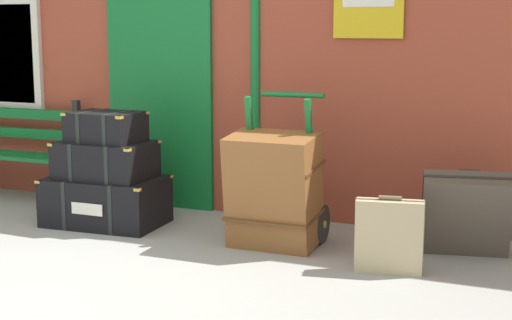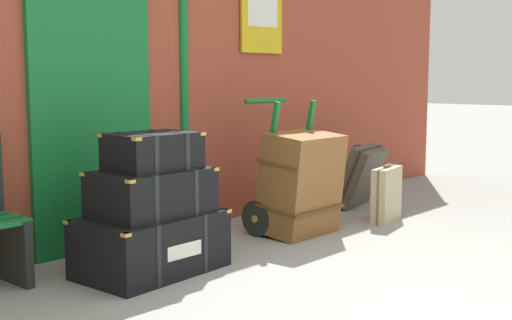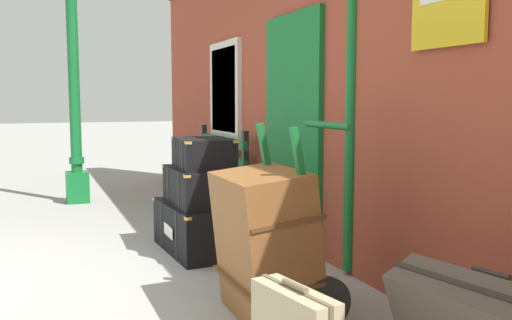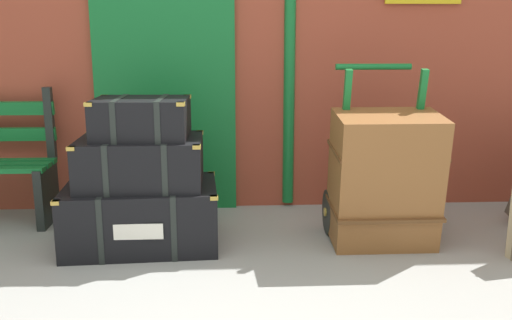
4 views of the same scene
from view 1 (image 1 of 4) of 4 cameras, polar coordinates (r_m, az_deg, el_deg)
ground_plane at (r=5.43m, az=-16.01°, el=-9.11°), size 60.00×60.00×0.00m
brick_facade at (r=7.34m, az=-3.88°, el=8.85°), size 10.40×0.35×3.20m
platform_bench at (r=8.22m, az=-17.93°, el=0.42°), size 1.60×0.43×1.01m
steamer_trunk_base at (r=6.91m, az=-11.07°, el=-3.00°), size 1.04×0.71×0.43m
steamer_trunk_middle at (r=6.83m, az=-11.10°, el=0.02°), size 0.82×0.56×0.33m
steamer_trunk_top at (r=6.78m, az=-11.07°, el=2.43°), size 0.62×0.47×0.27m
porters_trolley at (r=6.24m, az=1.91°, el=-3.63°), size 0.71×0.60×1.20m
large_brown_trunk at (r=6.04m, az=1.32°, el=-2.25°), size 0.70×0.53×0.92m
suitcase_cream at (r=5.54m, az=9.84°, el=-5.61°), size 0.49×0.23×0.56m
suitcase_brown at (r=6.01m, az=15.34°, el=-3.87°), size 0.72×0.54×0.67m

